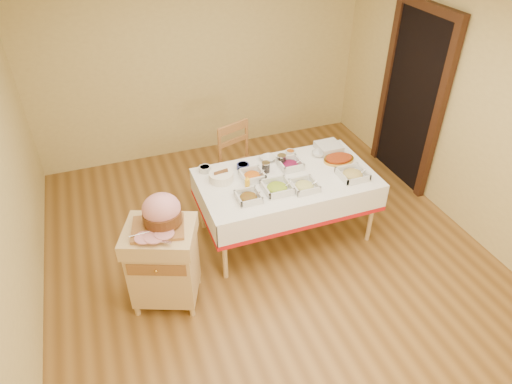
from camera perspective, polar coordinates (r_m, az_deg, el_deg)
room_shell at (r=4.11m, az=1.98°, el=5.18°), size 5.00×5.00×5.00m
doorway at (r=5.94m, az=18.97°, el=11.21°), size 0.09×1.10×2.20m
dining_table at (r=4.82m, az=3.78°, el=0.29°), size 1.82×1.02×0.76m
butcher_cart at (r=4.23m, az=-11.49°, el=-8.42°), size 0.75×0.70×0.86m
dining_chair at (r=5.34m, az=-1.78°, el=3.21°), size 0.58×0.56×1.02m
ham_on_board at (r=3.94m, az=-11.77°, el=-2.62°), size 0.47×0.45×0.31m
serving_dish_a at (r=4.38m, az=-0.94°, el=-0.61°), size 0.23×0.23×0.10m
serving_dish_b at (r=4.51m, az=2.65°, el=0.57°), size 0.27×0.27×0.11m
serving_dish_c at (r=4.56m, az=6.06°, el=0.79°), size 0.25×0.25×0.10m
serving_dish_d at (r=4.81m, az=11.98°, el=2.19°), size 0.28×0.28×0.10m
serving_dish_e at (r=4.68m, az=-0.47°, el=2.09°), size 0.24×0.23×0.11m
serving_dish_f at (r=4.88m, az=4.30°, el=3.51°), size 0.25×0.24×0.11m
small_bowl_left at (r=4.82m, az=-6.42°, el=2.91°), size 0.13×0.13×0.06m
small_bowl_mid at (r=4.84m, az=-1.64°, el=3.24°), size 0.13×0.13×0.06m
small_bowl_right at (r=5.10m, az=4.32°, el=4.94°), size 0.11×0.11×0.05m
bowl_white_imported at (r=4.99m, az=1.47°, el=4.19°), size 0.20×0.20×0.04m
bowl_small_imported at (r=5.12m, az=7.83°, el=4.76°), size 0.19×0.19×0.05m
preserve_jar_left at (r=4.78m, az=1.24°, el=3.07°), size 0.09×0.09×0.11m
preserve_jar_right at (r=4.89m, az=3.21°, el=3.93°), size 0.10×0.10×0.12m
mustard_bottle at (r=4.49m, az=-1.09°, el=1.03°), size 0.05×0.05×0.16m
bread_basket at (r=4.66m, az=-4.37°, el=1.93°), size 0.25×0.25×0.11m
plate_stack at (r=5.23m, az=9.07°, el=5.55°), size 0.26×0.26×0.08m
brass_platter at (r=5.06m, az=10.29°, el=4.06°), size 0.35×0.25×0.05m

